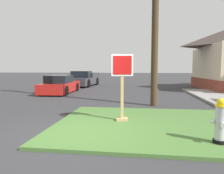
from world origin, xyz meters
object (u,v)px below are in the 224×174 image
at_px(fire_hydrant, 220,122).
at_px(manhole_cover, 70,114).
at_px(parked_sedan_red, 60,85).
at_px(pickup_truck_charcoal, 84,80).
at_px(stop_sign, 122,90).

distance_m(fire_hydrant, manhole_cover, 5.08).
bearing_deg(fire_hydrant, manhole_cover, 148.93).
xyz_separation_m(fire_hydrant, parked_sedan_red, (-7.32, 9.16, -0.01)).
bearing_deg(fire_hydrant, parked_sedan_red, 128.62).
relative_size(fire_hydrant, pickup_truck_charcoal, 0.19).
bearing_deg(parked_sedan_red, pickup_truck_charcoal, 89.24).
xyz_separation_m(manhole_cover, pickup_truck_charcoal, (-2.91, 12.43, 0.61)).
height_order(stop_sign, parked_sedan_red, stop_sign).
height_order(stop_sign, manhole_cover, stop_sign).
distance_m(stop_sign, parked_sedan_red, 9.04).
bearing_deg(manhole_cover, parked_sedan_red, 114.53).
distance_m(fire_hydrant, stop_sign, 2.88).
bearing_deg(pickup_truck_charcoal, manhole_cover, -76.82).
height_order(fire_hydrant, manhole_cover, fire_hydrant).
bearing_deg(manhole_cover, stop_sign, -24.65).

